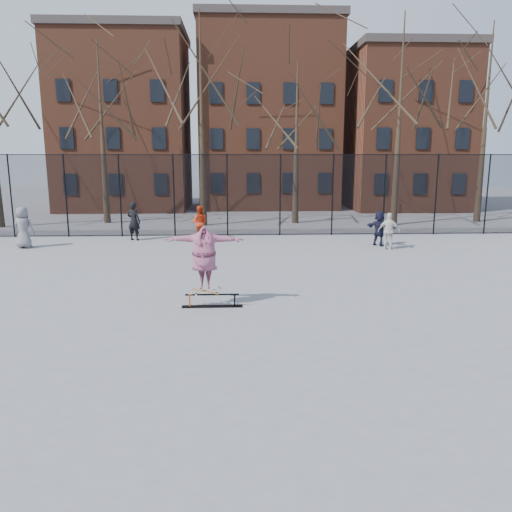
{
  "coord_description": "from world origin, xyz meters",
  "views": [
    {
      "loc": [
        -1.02,
        -11.55,
        3.99
      ],
      "look_at": [
        -0.48,
        1.5,
        1.31
      ],
      "focal_mm": 35.0,
      "sensor_mm": 36.0,
      "label": 1
    }
  ],
  "objects_px": {
    "bystander_grey": "(23,228)",
    "skate_rail": "(212,302)",
    "bystander_red": "(199,222)",
    "bystander_navy": "(379,228)",
    "skateboard": "(205,292)",
    "bystander_white": "(389,231)",
    "bystander_black": "(134,221)",
    "skater": "(205,260)"
  },
  "relations": [
    {
      "from": "bystander_red",
      "to": "skateboard",
      "type": "bearing_deg",
      "value": 99.77
    },
    {
      "from": "skate_rail",
      "to": "bystander_black",
      "type": "distance_m",
      "value": 11.44
    },
    {
      "from": "bystander_grey",
      "to": "bystander_navy",
      "type": "distance_m",
      "value": 15.45
    },
    {
      "from": "bystander_red",
      "to": "bystander_navy",
      "type": "xyz_separation_m",
      "value": [
        8.05,
        -2.04,
        -0.03
      ]
    },
    {
      "from": "skate_rail",
      "to": "bystander_white",
      "type": "distance_m",
      "value": 10.64
    },
    {
      "from": "bystander_white",
      "to": "bystander_red",
      "type": "bearing_deg",
      "value": 3.75
    },
    {
      "from": "bystander_white",
      "to": "skater",
      "type": "bearing_deg",
      "value": 70.25
    },
    {
      "from": "skate_rail",
      "to": "bystander_red",
      "type": "distance_m",
      "value": 10.84
    },
    {
      "from": "bystander_white",
      "to": "bystander_black",
      "type": "bearing_deg",
      "value": 9.36
    },
    {
      "from": "bystander_grey",
      "to": "skate_rail",
      "type": "bearing_deg",
      "value": 139.43
    },
    {
      "from": "skate_rail",
      "to": "skateboard",
      "type": "xyz_separation_m",
      "value": [
        -0.18,
        0.0,
        0.26
      ]
    },
    {
      "from": "bystander_black",
      "to": "bystander_navy",
      "type": "distance_m",
      "value": 11.27
    },
    {
      "from": "bystander_red",
      "to": "bystander_navy",
      "type": "height_order",
      "value": "bystander_red"
    },
    {
      "from": "skate_rail",
      "to": "bystander_navy",
      "type": "height_order",
      "value": "bystander_navy"
    },
    {
      "from": "bystander_black",
      "to": "bystander_navy",
      "type": "relative_size",
      "value": 1.16
    },
    {
      "from": "bystander_navy",
      "to": "skate_rail",
      "type": "bearing_deg",
      "value": 100.52
    },
    {
      "from": "bystander_grey",
      "to": "bystander_red",
      "type": "height_order",
      "value": "bystander_grey"
    },
    {
      "from": "skater",
      "to": "bystander_white",
      "type": "bearing_deg",
      "value": 48.71
    },
    {
      "from": "bystander_red",
      "to": "bystander_navy",
      "type": "relative_size",
      "value": 1.04
    },
    {
      "from": "bystander_black",
      "to": "bystander_red",
      "type": "height_order",
      "value": "bystander_black"
    },
    {
      "from": "skate_rail",
      "to": "bystander_black",
      "type": "height_order",
      "value": "bystander_black"
    },
    {
      "from": "skater",
      "to": "bystander_red",
      "type": "height_order",
      "value": "skater"
    },
    {
      "from": "skateboard",
      "to": "bystander_white",
      "type": "distance_m",
      "value": 10.75
    },
    {
      "from": "skateboard",
      "to": "bystander_white",
      "type": "xyz_separation_m",
      "value": [
        7.33,
        7.86,
        0.38
      ]
    },
    {
      "from": "skateboard",
      "to": "bystander_navy",
      "type": "height_order",
      "value": "bystander_navy"
    },
    {
      "from": "bystander_grey",
      "to": "bystander_red",
      "type": "distance_m",
      "value": 7.65
    },
    {
      "from": "bystander_white",
      "to": "skate_rail",
      "type": "bearing_deg",
      "value": 70.96
    },
    {
      "from": "skate_rail",
      "to": "skateboard",
      "type": "relative_size",
      "value": 2.14
    },
    {
      "from": "skateboard",
      "to": "skater",
      "type": "bearing_deg",
      "value": 0.0
    },
    {
      "from": "skater",
      "to": "bystander_white",
      "type": "distance_m",
      "value": 10.75
    },
    {
      "from": "bystander_black",
      "to": "bystander_navy",
      "type": "bearing_deg",
      "value": -168.07
    },
    {
      "from": "bystander_grey",
      "to": "bystander_black",
      "type": "distance_m",
      "value": 4.71
    },
    {
      "from": "skater",
      "to": "bystander_grey",
      "type": "bearing_deg",
      "value": 134.92
    },
    {
      "from": "skateboard",
      "to": "bystander_white",
      "type": "height_order",
      "value": "bystander_white"
    },
    {
      "from": "skater",
      "to": "skate_rail",
      "type": "bearing_deg",
      "value": 1.71
    },
    {
      "from": "skater",
      "to": "bystander_black",
      "type": "xyz_separation_m",
      "value": [
        -3.94,
        10.64,
        -0.38
      ]
    },
    {
      "from": "skater",
      "to": "bystander_red",
      "type": "distance_m",
      "value": 10.81
    },
    {
      "from": "bystander_red",
      "to": "bystander_grey",
      "type": "bearing_deg",
      "value": 19.79
    },
    {
      "from": "bystander_red",
      "to": "bystander_white",
      "type": "xyz_separation_m",
      "value": [
        8.21,
        -2.91,
        -0.02
      ]
    },
    {
      "from": "skater",
      "to": "bystander_black",
      "type": "bearing_deg",
      "value": 112.02
    },
    {
      "from": "skate_rail",
      "to": "skater",
      "type": "distance_m",
      "value": 1.16
    },
    {
      "from": "skate_rail",
      "to": "bystander_white",
      "type": "bearing_deg",
      "value": 47.71
    }
  ]
}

